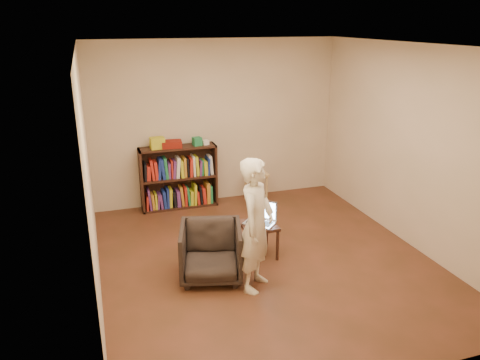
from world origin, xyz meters
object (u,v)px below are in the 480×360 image
object	(u,v)px
stool	(256,178)
laptop	(261,218)
armchair	(211,252)
person	(256,225)
side_table	(259,229)
bookshelf	(179,181)

from	to	relation	value
stool	laptop	world-z (taller)	laptop
armchair	person	xyz separation A→B (m)	(0.42, -0.35, 0.43)
side_table	laptop	size ratio (longest dim) A/B	0.98
person	stool	bearing A→B (deg)	19.46
laptop	person	distance (m)	0.83
bookshelf	laptop	size ratio (longest dim) A/B	2.68
side_table	bookshelf	bearing A→B (deg)	107.95
side_table	person	bearing A→B (deg)	-112.63
armchair	side_table	size ratio (longest dim) A/B	1.64
side_table	armchair	bearing A→B (deg)	-155.22
bookshelf	armchair	world-z (taller)	bookshelf
laptop	side_table	bearing A→B (deg)	-94.67
armchair	bookshelf	bearing A→B (deg)	102.88
stool	person	bearing A→B (deg)	-109.98
person	side_table	bearing A→B (deg)	16.81
bookshelf	side_table	bearing A→B (deg)	-72.05
side_table	laptop	distance (m)	0.15
side_table	stool	bearing A→B (deg)	71.05
bookshelf	laptop	distance (m)	2.03
bookshelf	armchair	bearing A→B (deg)	-91.80
stool	person	size ratio (longest dim) A/B	0.33
side_table	person	xyz separation A→B (m)	(-0.28, -0.68, 0.39)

